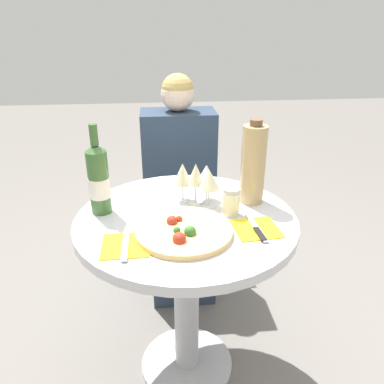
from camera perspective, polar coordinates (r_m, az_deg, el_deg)
The scene contains 14 objects.
ground_plane at distance 1.85m, azimuth -0.77°, elevation -24.81°, with size 12.00×12.00×0.00m, color slate.
dining_table at distance 1.46m, azimuth -0.89°, elevation -9.78°, with size 0.81×0.81×0.76m.
chair_behind_diner at distance 2.21m, azimuth -2.05°, elevation -1.38°, with size 0.40×0.40×0.88m.
seated_diner at distance 2.05m, azimuth -1.79°, elevation -1.27°, with size 0.39×0.46×1.17m.
pizza_large at distance 1.25m, azimuth -1.30°, elevation -5.94°, with size 0.33×0.33×0.05m.
wine_bottle at distance 1.39m, azimuth -14.04°, elevation 1.83°, with size 0.08×0.08×0.33m.
tall_carafe at distance 1.44m, azimuth 9.32°, elevation 4.20°, with size 0.09×0.09×0.33m.
sugar_shaker at distance 1.36m, azimuth 5.99°, elevation -1.54°, with size 0.07×0.07×0.10m.
wine_glass_back_left at distance 1.44m, azimuth -1.35°, elevation 2.71°, with size 0.07×0.07×0.16m.
wine_glass_center at distance 1.42m, azimuth 0.58°, elevation 2.63°, with size 0.07×0.07×0.16m.
wine_glass_back_right at distance 1.45m, azimuth 2.22°, elevation 2.74°, with size 0.07×0.07×0.15m.
wine_glass_front_right at distance 1.40m, azimuth 2.58°, elevation 1.86°, with size 0.08×0.08×0.15m.
place_setting_left at distance 1.21m, azimuth -10.10°, elevation -8.04°, with size 0.15×0.19×0.01m.
place_setting_right at distance 1.30m, azimuth 9.79°, elevation -5.53°, with size 0.16×0.19×0.01m.
Camera 1 is at (-0.10, -1.20, 1.40)m, focal length 35.00 mm.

